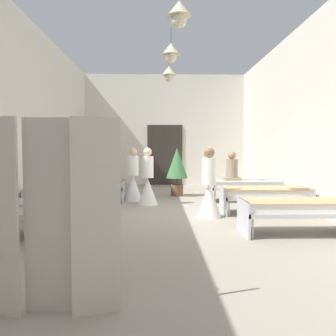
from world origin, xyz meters
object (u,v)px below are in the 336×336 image
(bed_right_row_0, at_px, (299,208))
(nurse_near_aisle, at_px, (133,182))
(nurse_mid_aisle, at_px, (209,192))
(potted_plant, at_px, (177,166))
(bed_left_row_0, at_px, (44,209))
(nurse_far_aisle, at_px, (148,184))
(patient_seated_primary, at_px, (232,170))
(privacy_screen, at_px, (47,217))
(bed_left_row_2, at_px, (89,186))
(bed_right_row_1, at_px, (265,194))
(bed_right_row_2, at_px, (245,185))
(bed_left_row_1, at_px, (72,194))

(bed_right_row_0, height_order, nurse_near_aisle, nurse_near_aisle)
(nurse_mid_aisle, bearing_deg, potted_plant, 90.59)
(bed_right_row_0, xyz_separation_m, nurse_mid_aisle, (-1.31, 1.48, 0.09))
(bed_left_row_0, distance_m, nurse_near_aisle, 4.14)
(nurse_far_aisle, distance_m, patient_seated_primary, 2.41)
(patient_seated_primary, xyz_separation_m, privacy_screen, (-2.95, -6.66, -0.02))
(bed_right_row_0, xyz_separation_m, privacy_screen, (-3.30, -2.83, 0.41))
(nurse_mid_aisle, bearing_deg, bed_left_row_0, -160.98)
(bed_right_row_0, bearing_deg, patient_seated_primary, 95.22)
(nurse_near_aisle, bearing_deg, bed_left_row_2, -28.38)
(bed_left_row_2, height_order, nurse_mid_aisle, nurse_mid_aisle)
(bed_right_row_0, height_order, patient_seated_primary, patient_seated_primary)
(bed_left_row_2, relative_size, nurse_far_aisle, 1.28)
(bed_right_row_1, height_order, potted_plant, potted_plant)
(bed_right_row_0, distance_m, potted_plant, 5.27)
(nurse_near_aisle, xyz_separation_m, privacy_screen, (-0.23, -6.79, 0.32))
(bed_right_row_1, distance_m, privacy_screen, 5.78)
(nurse_near_aisle, bearing_deg, bed_right_row_1, 109.76)
(bed_right_row_1, distance_m, bed_right_row_2, 1.90)
(bed_left_row_1, height_order, nurse_far_aisle, nurse_far_aisle)
(bed_right_row_2, xyz_separation_m, nurse_near_aisle, (-3.08, 0.17, 0.09))
(bed_left_row_0, distance_m, bed_right_row_0, 4.25)
(nurse_mid_aisle, height_order, privacy_screen, privacy_screen)
(bed_right_row_1, bearing_deg, privacy_screen, -124.94)
(bed_right_row_1, bearing_deg, patient_seated_primary, 100.28)
(bed_left_row_2, distance_m, bed_right_row_2, 4.25)
(bed_left_row_2, distance_m, privacy_screen, 6.71)
(bed_left_row_1, xyz_separation_m, potted_plant, (2.45, 3.02, 0.48))
(bed_left_row_0, distance_m, bed_right_row_2, 5.70)
(patient_seated_primary, height_order, potted_plant, potted_plant)
(bed_left_row_1, distance_m, bed_left_row_2, 1.90)
(potted_plant, relative_size, privacy_screen, 0.87)
(bed_right_row_2, distance_m, nurse_far_aisle, 2.72)
(bed_left_row_0, bearing_deg, bed_left_row_2, 90.00)
(bed_left_row_0, distance_m, patient_seated_primary, 5.49)
(bed_left_row_1, bearing_deg, nurse_near_aisle, 60.31)
(bed_right_row_2, bearing_deg, bed_left_row_2, 180.00)
(bed_left_row_0, xyz_separation_m, nurse_far_aisle, (1.61, 3.20, 0.09))
(patient_seated_primary, bearing_deg, nurse_mid_aisle, -112.20)
(patient_seated_primary, xyz_separation_m, potted_plant, (-1.46, 1.09, 0.05))
(bed_left_row_2, bearing_deg, potted_plant, 24.63)
(bed_right_row_2, height_order, nurse_mid_aisle, nurse_mid_aisle)
(bed_right_row_1, height_order, bed_right_row_2, same)
(bed_right_row_1, bearing_deg, bed_right_row_2, 90.00)
(bed_left_row_1, distance_m, bed_right_row_2, 4.66)
(potted_plant, bearing_deg, patient_seated_primary, -36.82)
(bed_left_row_0, xyz_separation_m, bed_right_row_2, (4.25, 3.80, 0.00))
(bed_left_row_1, relative_size, privacy_screen, 1.12)
(potted_plant, bearing_deg, bed_left_row_2, -155.37)
(nurse_near_aisle, distance_m, potted_plant, 1.64)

